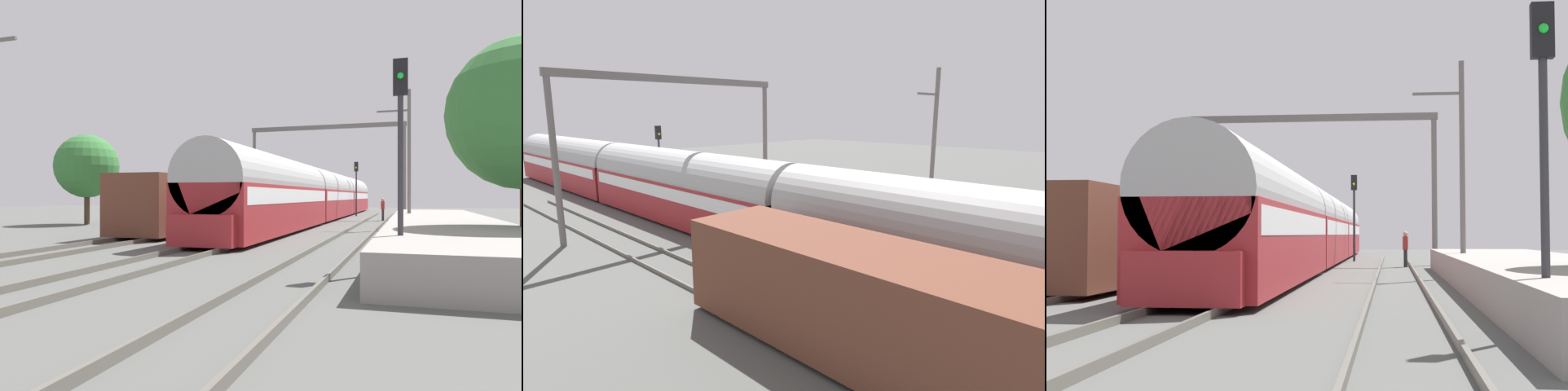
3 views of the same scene
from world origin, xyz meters
The scene contains 6 objects.
passenger_train centered at (0.00, 18.81, 1.97)m, with size 2.93×49.20×3.82m.
freight_car centered at (-4.31, 3.02, 1.47)m, with size 2.80×13.00×2.70m.
person_crossing centered at (4.78, 16.81, 1.03)m, with size 0.27×0.42×1.73m.
railway_signal_far centered at (1.92, 24.72, 3.26)m, with size 0.36×0.30×5.11m.
catenary_gantry centered at (0.00, 19.07, 5.67)m, with size 13.02×0.28×7.86m.
catenary_pole_east_mid centered at (6.66, 7.90, 4.15)m, with size 1.90×0.20×8.00m.
Camera 2 is at (-12.60, -1.14, 6.06)m, focal length 29.42 mm.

